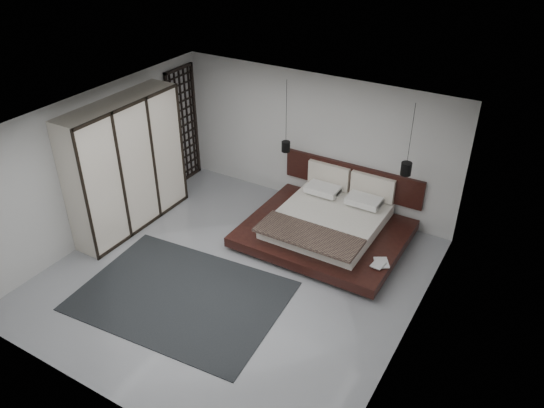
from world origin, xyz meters
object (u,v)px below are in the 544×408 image
Objects in this scene: bed at (328,224)px; pendant_right at (406,169)px; rug at (182,296)px; lattice_screen at (184,126)px; wardrobe at (126,165)px; pendant_left at (286,146)px.

pendant_right is (1.21, 0.48, 1.30)m from bed.
rug is (-2.54, -3.27, -1.59)m from pendant_right.
lattice_screen reaches higher than rug.
wardrobe is (0.25, -2.04, -0.02)m from lattice_screen.
bed is 1.12× the size of wardrobe.
wardrobe is 2.89m from rug.
wardrobe is at bearing -157.39° from bed.
wardrobe is 0.79× the size of rug.
wardrobe reaches higher than bed.
lattice_screen is 0.99× the size of wardrobe.
pendant_left is at bearing -1.54° from lattice_screen.
lattice_screen is at bearing 126.71° from rug.
pendant_right reaches higher than lattice_screen.
rug is at bearing -127.91° from pendant_right.
bed is at bearing 22.61° from wardrobe.
bed is 3.11m from rug.
pendant_left is 0.56× the size of wardrobe.
lattice_screen reaches higher than wardrobe.
bed is 2.02× the size of pendant_left.
rug is at bearing -30.17° from wardrobe.
bed is (3.83, -0.55, -1.00)m from lattice_screen.
wardrobe is at bearing 149.83° from rug.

